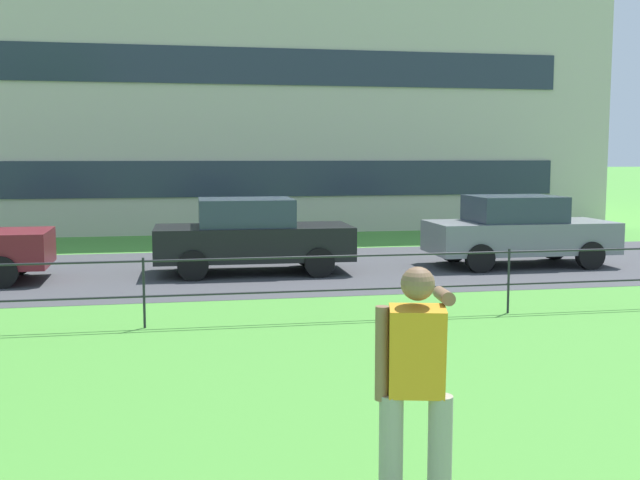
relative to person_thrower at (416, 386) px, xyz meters
name	(u,v)px	position (x,y,z in m)	size (l,w,h in m)	color
street_strip	(284,269)	(0.77, 11.40, -0.92)	(80.00, 6.70, 0.01)	#424247
park_fence	(335,275)	(0.77, 6.21, -0.25)	(38.30, 0.04, 1.00)	#232328
person_thrower	(416,386)	(0.00, 0.00, 0.00)	(0.65, 0.75, 1.71)	gray
car_black_center	(252,236)	(0.04, 11.00, -0.15)	(4.04, 1.88, 1.54)	black
car_grey_left	(518,231)	(5.90, 10.95, -0.15)	(4.02, 1.84, 1.54)	slate
apartment_building_background	(203,37)	(-0.25, 26.36, 6.09)	(26.47, 15.05, 14.02)	beige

